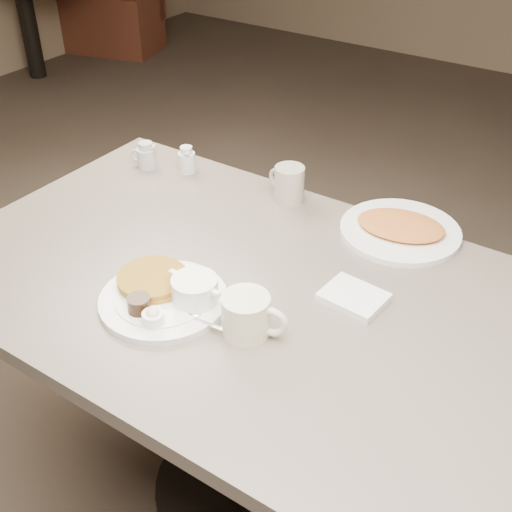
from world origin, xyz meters
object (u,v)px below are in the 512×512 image
Objects in this scene: coffee_mug_near at (248,315)px; creamer_left at (146,156)px; diner_table at (251,341)px; coffee_mug_far at (288,184)px; creamer_right at (187,160)px; hash_plate at (400,229)px; main_plate at (168,293)px.

creamer_left is at bearing 146.68° from coffee_mug_near.
diner_table is at bearing -27.57° from creamer_left.
coffee_mug_far is at bearing 8.84° from creamer_left.
creamer_right is at bearing -175.90° from coffee_mug_far.
creamer_right is 0.23× the size of hash_plate.
coffee_mug_near is 0.43× the size of hash_plate.
main_plate is 0.53m from coffee_mug_far.
creamer_right is at bearing 138.63° from coffee_mug_near.
creamer_left and creamer_right have the same top height.
coffee_mug_far is 1.48× the size of creamer_left.
coffee_mug_near is 0.74m from creamer_right.
hash_plate is at bearing 78.57° from coffee_mug_near.
creamer_right reaches higher than diner_table.
main_plate is 0.98× the size of hash_plate.
coffee_mug_far is 0.35× the size of hash_plate.
coffee_mug_far reaches higher than creamer_right.
creamer_right is 0.66m from hash_plate.
diner_table is 12.17× the size of coffee_mug_far.
main_plate is 0.65m from creamer_left.
creamer_right reaches higher than main_plate.
main_plate is at bearing -119.81° from hash_plate.
creamer_left is at bearing -171.16° from coffee_mug_far.
main_plate is 2.82× the size of coffee_mug_far.
main_plate reaches higher than hash_plate.
coffee_mug_near is 0.54m from hash_plate.
diner_table is 0.27m from coffee_mug_near.
coffee_mug_far is at bearing 91.77° from main_plate.
creamer_left is 0.23× the size of hash_plate.
coffee_mug_far is at bearing 113.17° from coffee_mug_near.
hash_plate is (0.31, 0.54, -0.01)m from main_plate.
diner_table is 0.27m from main_plate.
coffee_mug_near is at bearing -33.32° from creamer_left.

